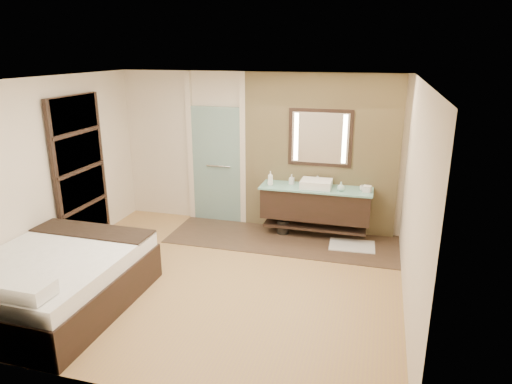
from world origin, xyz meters
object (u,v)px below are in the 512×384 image
(mirror_unit, at_px, (320,138))
(bed, at_px, (55,281))
(vanity, at_px, (316,203))
(waste_bin, at_px, (283,227))

(mirror_unit, height_order, bed, mirror_unit)
(vanity, bearing_deg, waste_bin, -172.79)
(vanity, relative_size, bed, 0.85)
(vanity, xyz_separation_m, mirror_unit, (0.00, 0.24, 1.07))
(vanity, height_order, waste_bin, vanity)
(vanity, distance_m, waste_bin, 0.71)
(mirror_unit, relative_size, waste_bin, 4.19)
(bed, xyz_separation_m, waste_bin, (2.21, 3.01, -0.22))
(mirror_unit, bearing_deg, vanity, -90.00)
(mirror_unit, distance_m, bed, 4.50)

